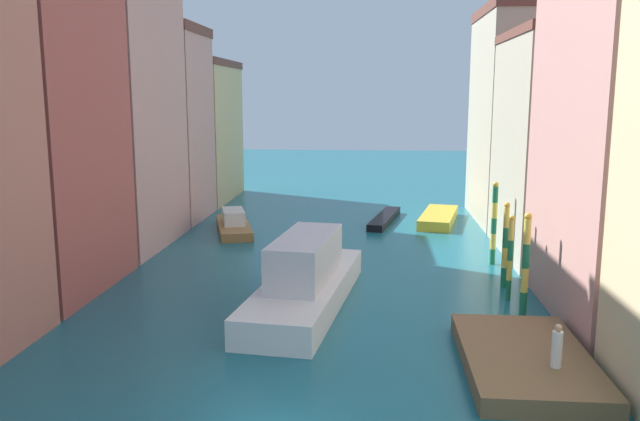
# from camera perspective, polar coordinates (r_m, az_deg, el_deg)

# --- Properties ---
(ground_plane) EXTENTS (154.00, 154.00, 0.00)m
(ground_plane) POSITION_cam_1_polar(r_m,az_deg,el_deg) (42.42, 0.99, -3.26)
(ground_plane) COLOR #196070
(building_left_1) EXTENTS (7.93, 9.34, 22.22)m
(building_left_1) POSITION_cam_1_polar(r_m,az_deg,el_deg) (35.37, -25.28, 11.29)
(building_left_1) COLOR #B25147
(building_left_1) RESTS_ON ground
(building_left_2) EXTENTS (7.93, 10.69, 21.63)m
(building_left_2) POSITION_cam_1_polar(r_m,az_deg,el_deg) (44.45, -18.65, 10.90)
(building_left_2) COLOR tan
(building_left_2) RESTS_ON ground
(building_left_3) EXTENTS (7.93, 7.98, 15.20)m
(building_left_3) POSITION_cam_1_polar(r_m,az_deg,el_deg) (53.29, -14.42, 7.43)
(building_left_3) COLOR tan
(building_left_3) RESTS_ON ground
(building_left_4) EXTENTS (7.93, 11.73, 13.07)m
(building_left_4) POSITION_cam_1_polar(r_m,az_deg,el_deg) (62.89, -11.38, 6.94)
(building_left_4) COLOR #DBB77A
(building_left_4) RESTS_ON ground
(building_right_2) EXTENTS (7.93, 10.76, 13.72)m
(building_right_2) POSITION_cam_1_polar(r_m,az_deg,el_deg) (42.34, 21.34, 5.44)
(building_right_2) COLOR #BCB299
(building_right_2) RESTS_ON ground
(building_right_3) EXTENTS (7.93, 11.69, 16.51)m
(building_right_3) POSITION_cam_1_polar(r_m,az_deg,el_deg) (53.23, 18.01, 7.96)
(building_right_3) COLOR #BCB299
(building_right_3) RESTS_ON ground
(waterfront_dock) EXTENTS (4.42, 7.80, 0.69)m
(waterfront_dock) POSITION_cam_1_polar(r_m,az_deg,el_deg) (25.18, 17.65, -12.46)
(waterfront_dock) COLOR brown
(waterfront_dock) RESTS_ON ground
(person_on_dock) EXTENTS (0.36, 0.36, 1.54)m
(person_on_dock) POSITION_cam_1_polar(r_m,az_deg,el_deg) (23.75, 20.18, -11.26)
(person_on_dock) COLOR white
(person_on_dock) RESTS_ON waterfront_dock
(mooring_pole_0) EXTENTS (0.35, 0.35, 4.74)m
(mooring_pole_0) POSITION_cam_1_polar(r_m,az_deg,el_deg) (30.28, 17.68, -4.49)
(mooring_pole_0) COLOR #197247
(mooring_pole_0) RESTS_ON ground
(mooring_pole_1) EXTENTS (0.28, 0.28, 4.19)m
(mooring_pole_1) POSITION_cam_1_polar(r_m,az_deg,el_deg) (32.53, 16.42, -3.95)
(mooring_pole_1) COLOR #197247
(mooring_pole_1) RESTS_ON ground
(mooring_pole_2) EXTENTS (0.31, 0.31, 4.49)m
(mooring_pole_2) POSITION_cam_1_polar(r_m,az_deg,el_deg) (34.48, 16.02, -2.88)
(mooring_pole_2) COLOR #197247
(mooring_pole_2) RESTS_ON ground
(mooring_pole_3) EXTENTS (0.35, 0.35, 4.92)m
(mooring_pole_3) POSITION_cam_1_polar(r_m,az_deg,el_deg) (39.03, 15.10, -1.02)
(mooring_pole_3) COLOR #197247
(mooring_pole_3) RESTS_ON ground
(vaporetto_white) EXTENTS (4.99, 12.91, 3.36)m
(vaporetto_white) POSITION_cam_1_polar(r_m,az_deg,el_deg) (30.68, -1.29, -6.10)
(vaporetto_white) COLOR white
(vaporetto_white) RESTS_ON ground
(gondola_black) EXTENTS (2.77, 8.47, 0.55)m
(gondola_black) POSITION_cam_1_polar(r_m,az_deg,el_deg) (51.05, 5.72, -0.71)
(gondola_black) COLOR black
(gondola_black) RESTS_ON ground
(motorboat_0) EXTENTS (3.88, 8.22, 0.78)m
(motorboat_0) POSITION_cam_1_polar(r_m,az_deg,el_deg) (51.42, 10.42, -0.62)
(motorboat_0) COLOR gold
(motorboat_0) RESTS_ON ground
(motorboat_1) EXTENTS (4.22, 7.78, 1.64)m
(motorboat_1) POSITION_cam_1_polar(r_m,az_deg,el_deg) (47.51, -7.63, -1.20)
(motorboat_1) COLOR olive
(motorboat_1) RESTS_ON ground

